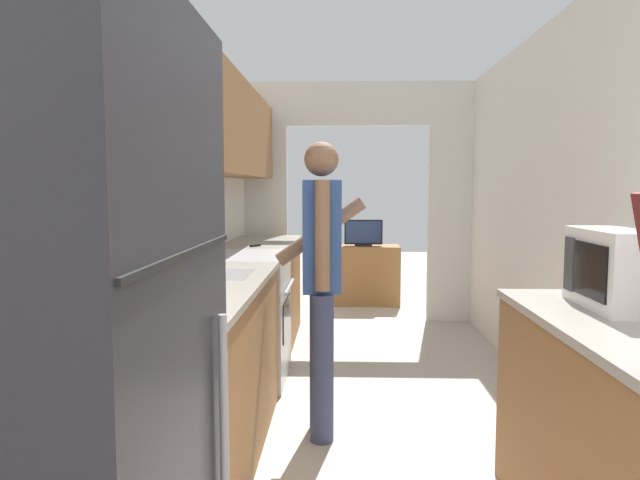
# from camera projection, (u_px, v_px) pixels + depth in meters

# --- Properties ---
(wall_left) EXTENTS (0.38, 7.82, 2.50)m
(wall_left) POSITION_uv_depth(u_px,v_px,m) (166.00, 167.00, 3.13)
(wall_left) COLOR silver
(wall_left) RESTS_ON ground_plane
(wall_far_with_doorway) EXTENTS (2.78, 0.06, 2.50)m
(wall_far_with_doorway) POSITION_uv_depth(u_px,v_px,m) (357.00, 186.00, 5.97)
(wall_far_with_doorway) COLOR silver
(wall_far_with_doorway) RESTS_ON ground_plane
(counter_left) EXTENTS (0.62, 4.35, 0.92)m
(counter_left) POSITION_uv_depth(u_px,v_px,m) (229.00, 335.00, 3.66)
(counter_left) COLOR brown
(counter_left) RESTS_ON ground_plane
(refrigerator) EXTENTS (0.74, 0.75, 1.78)m
(refrigerator) POSITION_uv_depth(u_px,v_px,m) (19.00, 441.00, 1.17)
(refrigerator) COLOR black
(refrigerator) RESTS_ON ground_plane
(range_oven) EXTENTS (0.66, 0.77, 1.06)m
(range_oven) POSITION_uv_depth(u_px,v_px,m) (244.00, 316.00, 4.19)
(range_oven) COLOR #B7B7BC
(range_oven) RESTS_ON ground_plane
(person) EXTENTS (0.53, 0.39, 1.66)m
(person) POSITION_uv_depth(u_px,v_px,m) (321.00, 280.00, 3.19)
(person) COLOR #384266
(person) RESTS_ON ground_plane
(microwave) EXTENTS (0.37, 0.47, 0.32)m
(microwave) POSITION_uv_depth(u_px,v_px,m) (631.00, 269.00, 2.28)
(microwave) COLOR white
(microwave) RESTS_ON counter_right
(tv_cabinet) EXTENTS (0.87, 0.42, 0.71)m
(tv_cabinet) POSITION_uv_depth(u_px,v_px,m) (363.00, 275.00, 6.92)
(tv_cabinet) COLOR brown
(tv_cabinet) RESTS_ON ground_plane
(television) EXTENTS (0.46, 0.16, 0.32)m
(television) POSITION_uv_depth(u_px,v_px,m) (363.00, 233.00, 6.83)
(television) COLOR black
(television) RESTS_ON tv_cabinet
(knife) EXTENTS (0.17, 0.33, 0.02)m
(knife) POSITION_uv_depth(u_px,v_px,m) (256.00, 245.00, 4.79)
(knife) COLOR #B7B7BC
(knife) RESTS_ON counter_left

